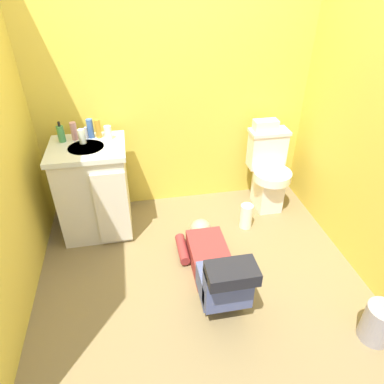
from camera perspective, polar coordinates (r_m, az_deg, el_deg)
ground_plane at (r=2.78m, az=1.07°, el=-13.32°), size 2.93×3.12×0.04m
wall_back at (r=3.10m, az=-2.98°, el=18.31°), size 2.59×0.08×2.40m
toilet at (r=3.35m, az=12.51°, el=3.35°), size 0.36×0.46×0.75m
vanity_cabinet at (r=3.03m, az=-15.87°, el=0.46°), size 0.60×0.53×0.82m
faucet at (r=2.96m, az=-17.14°, el=9.34°), size 0.02×0.02×0.10m
person_plumber at (r=2.57m, az=3.78°, el=-12.05°), size 0.39×1.06×0.52m
tissue_box at (r=3.22m, az=12.10°, el=10.74°), size 0.22×0.11×0.10m
soap_dispenser at (r=2.96m, az=-20.89°, el=9.03°), size 0.06×0.06×0.17m
bottle_pink at (r=2.97m, az=-18.98°, el=9.54°), size 0.05×0.05×0.14m
bottle_white at (r=2.88m, az=-17.79°, el=8.78°), size 0.05×0.05×0.12m
bottle_blue at (r=2.95m, az=-16.50°, el=10.05°), size 0.05×0.05×0.16m
bottle_amber at (r=2.94m, az=-15.31°, el=10.10°), size 0.05×0.05×0.15m
bottle_clear at (r=2.89m, az=-13.74°, el=9.51°), size 0.06×0.06×0.11m
trash_can at (r=2.58m, az=28.50°, el=-18.54°), size 0.20×0.20×0.27m
paper_towel_roll at (r=3.15m, az=8.97°, el=-3.96°), size 0.11×0.11×0.23m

